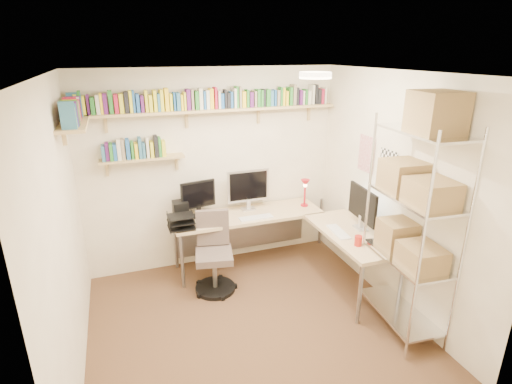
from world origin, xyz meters
TOP-DOWN VIEW (x-y plane):
  - ground at (0.00, 0.00)m, footprint 3.20×3.20m
  - room_shell at (0.00, 0.00)m, footprint 3.24×3.04m
  - wall_shelves at (-0.44, 1.30)m, footprint 3.12×1.09m
  - corner_desk at (0.49, 0.94)m, footprint 2.25×1.86m
  - office_chair at (-0.19, 0.80)m, footprint 0.50×0.51m
  - wire_rack at (1.42, -0.51)m, footprint 0.53×0.95m

SIDE VIEW (x-z plane):
  - ground at x=0.00m, z-range 0.00..0.00m
  - office_chair at x=-0.19m, z-range -0.07..0.87m
  - corner_desk at x=0.49m, z-range 0.09..1.36m
  - wire_rack at x=1.42m, z-range 0.26..2.63m
  - room_shell at x=0.00m, z-range 0.29..2.81m
  - wall_shelves at x=-0.44m, z-range 1.63..2.42m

